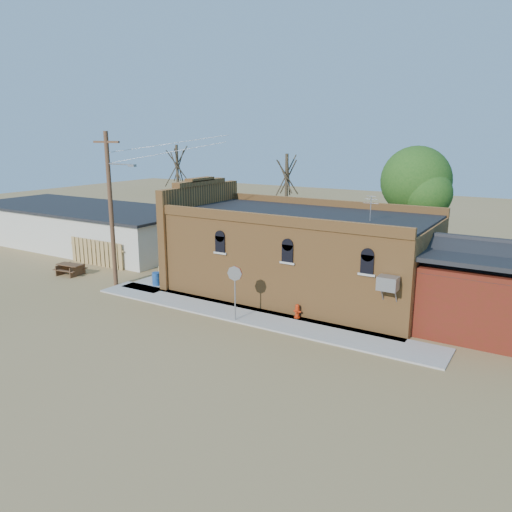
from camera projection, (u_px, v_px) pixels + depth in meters
The scene contains 15 objects.
ground at pixel (215, 316), 24.79m from camera, with size 120.00×120.00×0.00m, color olive.
sidewalk_south at pixel (250, 316), 24.76m from camera, with size 19.00×2.20×0.08m, color #9E9991.
sidewalk_west at pixel (191, 271), 32.95m from camera, with size 2.60×10.00×0.08m, color #9E9991.
brick_bar at pixel (296, 253), 27.95m from camera, with size 16.40×7.97×6.30m.
red_shed at pixel (486, 280), 22.95m from camera, with size 5.40×6.40×4.30m.
storage_building at pixel (84, 225), 40.70m from camera, with size 20.40×8.40×3.17m.
wood_fence at pixel (96, 253), 34.23m from camera, with size 5.20×0.10×1.80m, color #A4864A, non-canonical shape.
utility_pole at pixel (111, 206), 28.80m from camera, with size 3.12×0.26×9.00m.
tree_bare_near at pixel (287, 175), 35.67m from camera, with size 2.80×2.80×7.65m.
tree_bare_far at pixel (177, 165), 42.00m from camera, with size 2.80×2.80×8.16m.
tree_leafy at pixel (416, 181), 31.51m from camera, with size 4.40×4.40×8.15m.
fire_hydrant at pixel (297, 311), 24.30m from camera, with size 0.41×0.41×0.70m.
stop_sign at pixel (235, 279), 23.65m from camera, with size 0.72×0.25×2.69m.
trash_barrel at pixel (156, 279), 29.63m from camera, with size 0.50×0.50×0.77m, color navy.
picnic_table at pixel (70, 268), 32.08m from camera, with size 1.83×1.46×0.71m.
Camera 1 is at (13.99, -18.84, 8.76)m, focal length 35.00 mm.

